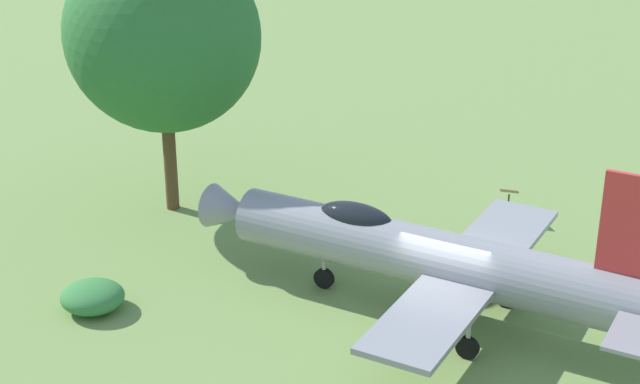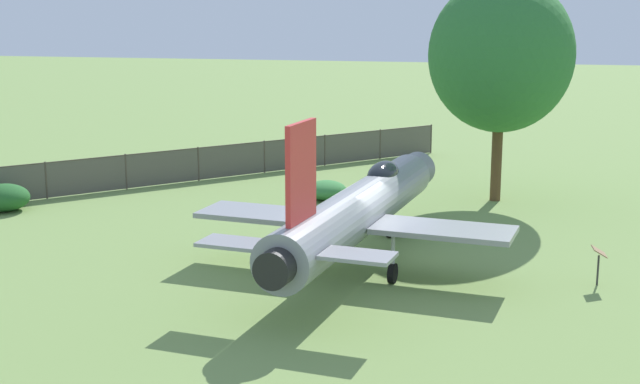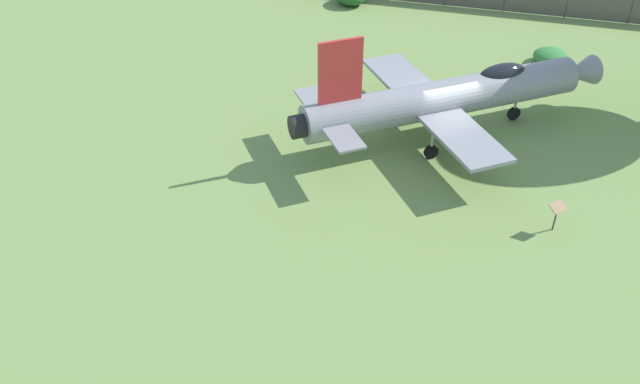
% 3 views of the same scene
% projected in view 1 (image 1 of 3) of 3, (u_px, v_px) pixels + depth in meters
% --- Properties ---
extents(ground_plane, '(200.00, 200.00, 0.00)m').
position_uv_depth(ground_plane, '(444.00, 319.00, 26.17)').
color(ground_plane, '#75934C').
extents(display_jet, '(14.40, 9.93, 5.13)m').
position_uv_depth(display_jet, '(435.00, 257.00, 25.61)').
color(display_jet, gray).
rests_on(display_jet, ground_plane).
extents(shade_tree, '(6.48, 5.86, 9.18)m').
position_uv_depth(shade_tree, '(162.00, 36.00, 30.73)').
color(shade_tree, brown).
rests_on(shade_tree, ground_plane).
extents(shrub_near_fence, '(1.79, 1.71, 0.80)m').
position_uv_depth(shrub_near_fence, '(92.00, 297.00, 26.52)').
color(shrub_near_fence, '#387F3D').
rests_on(shrub_near_fence, ground_plane).
extents(info_plaque, '(0.63, 0.45, 1.14)m').
position_uv_depth(info_plaque, '(509.00, 196.00, 31.87)').
color(info_plaque, '#333333').
rests_on(info_plaque, ground_plane).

